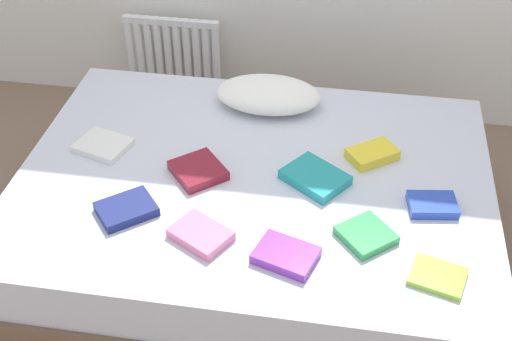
# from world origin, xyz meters

# --- Properties ---
(ground_plane) EXTENTS (8.00, 8.00, 0.00)m
(ground_plane) POSITION_xyz_m (0.00, 0.00, 0.00)
(ground_plane) COLOR #7F6651
(bed) EXTENTS (2.00, 1.50, 0.50)m
(bed) POSITION_xyz_m (0.00, 0.00, 0.25)
(bed) COLOR brown
(bed) RESTS_ON ground
(radiator) EXTENTS (0.56, 0.04, 0.47)m
(radiator) POSITION_xyz_m (-0.68, 1.20, 0.34)
(radiator) COLOR white
(radiator) RESTS_ON ground
(pillow) EXTENTS (0.49, 0.31, 0.13)m
(pillow) POSITION_xyz_m (-0.02, 0.52, 0.56)
(pillow) COLOR white
(pillow) RESTS_ON bed
(textbook_maroon) EXTENTS (0.28, 0.28, 0.04)m
(textbook_maroon) POSITION_xyz_m (-0.23, -0.04, 0.52)
(textbook_maroon) COLOR maroon
(textbook_maroon) RESTS_ON bed
(textbook_blue) EXTENTS (0.20, 0.16, 0.04)m
(textbook_blue) POSITION_xyz_m (0.72, -0.10, 0.52)
(textbook_blue) COLOR #2847B7
(textbook_blue) RESTS_ON bed
(textbook_white) EXTENTS (0.26, 0.23, 0.03)m
(textbook_white) POSITION_xyz_m (-0.68, 0.07, 0.51)
(textbook_white) COLOR white
(textbook_white) RESTS_ON bed
(textbook_teal) EXTENTS (0.31, 0.29, 0.04)m
(textbook_teal) POSITION_xyz_m (0.25, -0.01, 0.52)
(textbook_teal) COLOR teal
(textbook_teal) RESTS_ON bed
(textbook_purple) EXTENTS (0.25, 0.21, 0.04)m
(textbook_purple) POSITION_xyz_m (0.19, -0.46, 0.52)
(textbook_purple) COLOR purple
(textbook_purple) RESTS_ON bed
(textbook_lime) EXTENTS (0.22, 0.20, 0.02)m
(textbook_lime) POSITION_xyz_m (0.72, -0.47, 0.51)
(textbook_lime) COLOR #8CC638
(textbook_lime) RESTS_ON bed
(textbook_green) EXTENTS (0.25, 0.25, 0.03)m
(textbook_green) POSITION_xyz_m (0.47, -0.31, 0.52)
(textbook_green) COLOR green
(textbook_green) RESTS_ON bed
(textbook_yellow) EXTENTS (0.24, 0.22, 0.05)m
(textbook_yellow) POSITION_xyz_m (0.48, 0.19, 0.52)
(textbook_yellow) COLOR yellow
(textbook_yellow) RESTS_ON bed
(textbook_pink) EXTENTS (0.26, 0.24, 0.04)m
(textbook_pink) POSITION_xyz_m (-0.13, -0.41, 0.52)
(textbook_pink) COLOR pink
(textbook_pink) RESTS_ON bed
(textbook_navy) EXTENTS (0.27, 0.26, 0.04)m
(textbook_navy) POSITION_xyz_m (-0.45, -0.31, 0.52)
(textbook_navy) COLOR navy
(textbook_navy) RESTS_ON bed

